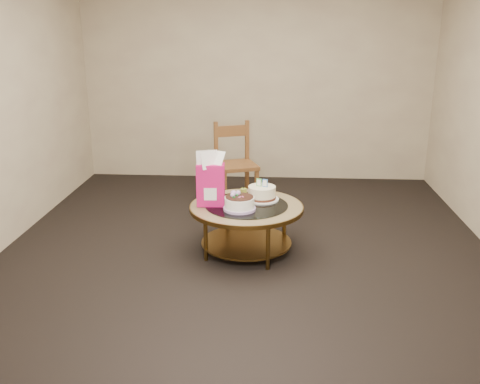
# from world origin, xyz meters

# --- Properties ---
(ground) EXTENTS (5.00, 5.00, 0.00)m
(ground) POSITION_xyz_m (0.00, 0.00, 0.00)
(ground) COLOR black
(ground) RESTS_ON ground
(room_walls) EXTENTS (4.52, 5.02, 2.61)m
(room_walls) POSITION_xyz_m (0.00, 0.00, 1.54)
(room_walls) COLOR #C1B392
(room_walls) RESTS_ON ground
(coffee_table) EXTENTS (1.02, 1.02, 0.46)m
(coffee_table) POSITION_xyz_m (0.00, -0.00, 0.38)
(coffee_table) COLOR brown
(coffee_table) RESTS_ON ground
(decorated_cake) EXTENTS (0.28, 0.28, 0.16)m
(decorated_cake) POSITION_xyz_m (-0.06, -0.13, 0.51)
(decorated_cake) COLOR #BE99D9
(decorated_cake) RESTS_ON coffee_table
(cream_cake) EXTENTS (0.31, 0.31, 0.20)m
(cream_cake) POSITION_xyz_m (0.13, 0.15, 0.52)
(cream_cake) COLOR white
(cream_cake) RESTS_ON coffee_table
(gift_bag) EXTENTS (0.25, 0.18, 0.49)m
(gift_bag) POSITION_xyz_m (-0.31, -0.02, 0.70)
(gift_bag) COLOR #D7146B
(gift_bag) RESTS_ON coffee_table
(pillar_candle) EXTENTS (0.11, 0.11, 0.08)m
(pillar_candle) POSITION_xyz_m (-0.04, 0.24, 0.49)
(pillar_candle) COLOR #D7B958
(pillar_candle) RESTS_ON coffee_table
(dining_chair) EXTENTS (0.56, 0.56, 0.94)m
(dining_chair) POSITION_xyz_m (-0.20, 1.37, 0.48)
(dining_chair) COLOR brown
(dining_chair) RESTS_ON ground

